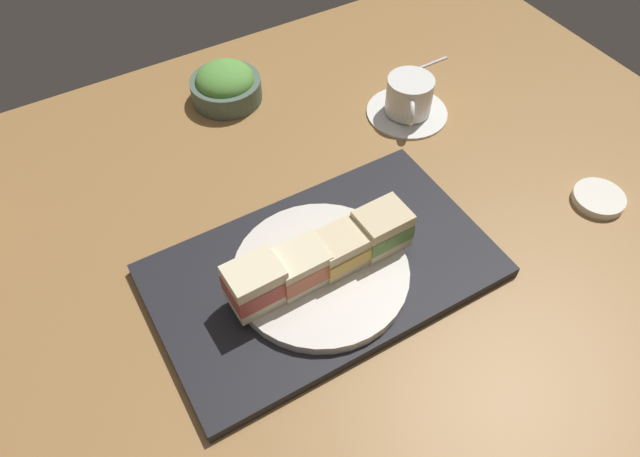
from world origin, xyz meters
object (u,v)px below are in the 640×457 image
Objects in this scene: sandwich_inner_near at (300,267)px; sandwich_farmost at (382,229)px; sandwich_inner_far at (342,248)px; salad_bowl at (226,85)px; small_sauce_dish at (598,199)px; teaspoon at (419,67)px; coffee_cup at (409,100)px; sandwich_plate at (321,273)px; sandwich_nearmost at (255,285)px.

sandwich_farmost is at bearing -1.06° from sandwich_inner_near.
sandwich_inner_far is 0.57× the size of salad_bowl.
sandwich_inner_far is 0.91× the size of small_sauce_dish.
teaspoon is (30.50, 32.14, -5.63)cm from sandwich_farmost.
coffee_cup is 1.49× the size of teaspoon.
coffee_cup is (24.66, -19.11, 0.07)cm from salad_bowl.
sandwich_farmost is 44.67cm from teaspoon.
coffee_cup reaches higher than salad_bowl.
salad_bowl is at bearing 86.46° from sandwich_inner_far.
teaspoon is at bearing 36.82° from sandwich_inner_near.
sandwich_plate is 4.45cm from sandwich_inner_far.
salad_bowl is at bearing 78.28° from sandwich_inner_near.
sandwich_farmost is at bearing -1.06° from sandwich_plate.
coffee_cup is 1.81× the size of small_sauce_dish.
sandwich_nearmost is at bearing -109.49° from salad_bowl.
coffee_cup is at bearing -135.09° from teaspoon.
small_sauce_dish is (45.94, -8.17, -5.06)cm from sandwich_inner_near.
sandwich_inner_near is at bearing -143.18° from teaspoon.
sandwich_inner_far is at bearing 178.94° from sandwich_farmost.
sandwich_inner_near reaches higher than salad_bowl.
sandwich_inner_near reaches higher than sandwich_inner_far.
sandwich_nearmost is (-9.11, 0.17, 3.80)cm from sandwich_plate.
sandwich_inner_near is 42.72cm from salad_bowl.
sandwich_plate is at bearing 169.30° from small_sauce_dish.
sandwich_inner_far reaches higher than teaspoon.
small_sauce_dish is at bearing -10.70° from sandwich_plate.
salad_bowl is 31.20cm from coffee_cup.
coffee_cup is at bearing 29.75° from sandwich_nearmost.
sandwich_farmost is at bearing -132.82° from coffee_cup.
sandwich_inner_far is 40.97cm from small_sauce_dish.
salad_bowl is (2.59, 41.85, -2.68)cm from sandwich_inner_far.
sandwich_plate is 9.80cm from sandwich_farmost.
sandwich_plate is 3.39× the size of sandwich_inner_near.
sandwich_plate is 3.36× the size of sandwich_nearmost.
sandwich_nearmost reaches higher than sandwich_farmost.
sandwich_nearmost is at bearing 178.94° from sandwich_farmost.
sandwich_inner_far is 42.02cm from salad_bowl.
sandwich_inner_near is 0.49× the size of coffee_cup.
small_sauce_dish is at bearing -10.08° from sandwich_inner_near.
sandwich_plate is 9.87cm from sandwich_nearmost.
salad_bowl is (5.63, 41.80, 0.56)cm from sandwich_plate.
salad_bowl is 1.60× the size of small_sauce_dish.
sandwich_nearmost is 0.90× the size of small_sauce_dish.
coffee_cup is (30.28, 22.68, 0.63)cm from sandwich_plate.
sandwich_plate is 2.48× the size of teaspoon.
sandwich_inner_far is at bearing 168.58° from small_sauce_dish.
sandwich_nearmost reaches higher than salad_bowl.
teaspoon is at bearing 44.91° from coffee_cup.
salad_bowl is 62.33cm from small_sauce_dish.
sandwich_nearmost is 1.00× the size of sandwich_inner_far.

